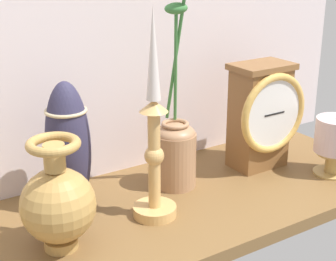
{
  "coord_description": "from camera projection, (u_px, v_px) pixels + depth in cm",
  "views": [
    {
      "loc": [
        -43.68,
        -71.62,
        45.07
      ],
      "look_at": [
        2.61,
        0.0,
        14.0
      ],
      "focal_mm": 56.0,
      "sensor_mm": 36.0,
      "label": 1
    }
  ],
  "objects": [
    {
      "name": "ground_plane",
      "position": [
        156.0,
        212.0,
        0.95
      ],
      "size": [
        100.0,
        36.0,
        2.4
      ],
      "primitive_type": "cube",
      "color": "brown"
    },
    {
      "name": "pillar_candle_front",
      "position": [
        335.0,
        141.0,
        1.05
      ],
      "size": [
        8.35,
        8.35,
        13.07
      ],
      "color": "tan",
      "rests_on": "ground_plane"
    },
    {
      "name": "mantel_clock",
      "position": [
        262.0,
        115.0,
        1.07
      ],
      "size": [
        16.52,
        8.98,
        21.96
      ],
      "color": "brown",
      "rests_on": "ground_plane"
    },
    {
      "name": "candlestick_tall_center",
      "position": [
        154.0,
        144.0,
        0.87
      ],
      "size": [
        7.57,
        7.57,
        36.11
      ],
      "color": "tan",
      "rests_on": "ground_plane"
    },
    {
      "name": "brass_vase_bulbous",
      "position": [
        58.0,
        202.0,
        0.79
      ],
      "size": [
        11.59,
        11.59,
        18.04
      ],
      "color": "#B78C48",
      "rests_on": "ground_plane"
    },
    {
      "name": "brass_vase_jar",
      "position": [
        175.0,
        145.0,
        0.99
      ],
      "size": [
        8.09,
        8.62,
        38.84
      ],
      "color": "#A87B57",
      "rests_on": "ground_plane"
    },
    {
      "name": "tall_ceramic_vase",
      "position": [
        68.0,
        146.0,
        0.9
      ],
      "size": [
        7.79,
        7.79,
        23.29
      ],
      "color": "#302D49",
      "rests_on": "ground_plane"
    },
    {
      "name": "back_wall",
      "position": [
        103.0,
        12.0,
        0.98
      ],
      "size": [
        120.0,
        2.0,
        65.0
      ],
      "primitive_type": "cube",
      "color": "silver",
      "rests_on": "ground_plane"
    }
  ]
}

